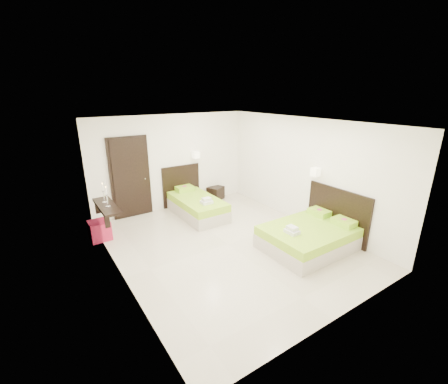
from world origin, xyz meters
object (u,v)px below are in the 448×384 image
bed_single (196,204)px  nightstand (216,193)px  bed_double (311,235)px  ottoman (100,230)px

bed_single → nightstand: (1.09, 0.73, -0.09)m
bed_single → nightstand: bed_single is taller
nightstand → bed_single: bearing=-169.2°
nightstand → bed_double: bearing=-111.6°
bed_double → nightstand: bearing=91.3°
bed_double → ottoman: bed_double is taller
bed_single → bed_double: bearing=-68.3°
ottoman → nightstand: bearing=12.9°
bed_double → ottoman: size_ratio=4.28×
bed_single → ottoman: (-2.49, -0.09, -0.07)m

